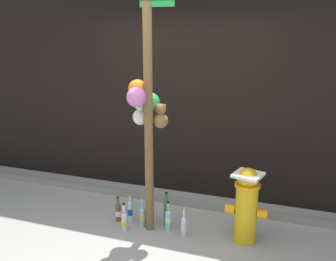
# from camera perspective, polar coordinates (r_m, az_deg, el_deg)

# --- Properties ---
(ground_plane) EXTENTS (14.00, 14.00, 0.00)m
(ground_plane) POSITION_cam_1_polar(r_m,az_deg,el_deg) (4.00, -4.81, -18.04)
(ground_plane) COLOR #9E9B93
(building_wall) EXTENTS (10.00, 0.20, 3.10)m
(building_wall) POSITION_cam_1_polar(r_m,az_deg,el_deg) (4.94, 2.51, 7.53)
(building_wall) COLOR black
(building_wall) RESTS_ON ground_plane
(curb_strip) EXTENTS (8.00, 0.12, 0.08)m
(curb_strip) POSITION_cam_1_polar(r_m,az_deg,el_deg) (4.91, 0.64, -10.93)
(curb_strip) COLOR gray
(curb_strip) RESTS_ON ground_plane
(memorial_post) EXTENTS (0.51, 0.50, 3.02)m
(memorial_post) POSITION_cam_1_polar(r_m,az_deg,el_deg) (3.82, -3.48, 7.50)
(memorial_post) COLOR brown
(memorial_post) RESTS_ON ground_plane
(fire_hydrant) EXTENTS (0.44, 0.34, 0.84)m
(fire_hydrant) POSITION_cam_1_polar(r_m,az_deg,el_deg) (3.99, 12.32, -11.25)
(fire_hydrant) COLOR gold
(fire_hydrant) RESTS_ON ground_plane
(bottle_0) EXTENTS (0.07, 0.07, 0.33)m
(bottle_0) POSITION_cam_1_polar(r_m,az_deg,el_deg) (4.28, -6.95, -13.97)
(bottle_0) COLOR silver
(bottle_0) RESTS_ON ground_plane
(bottle_1) EXTENTS (0.07, 0.07, 0.41)m
(bottle_1) POSITION_cam_1_polar(r_m,az_deg,el_deg) (4.32, -0.25, -12.69)
(bottle_1) COLOR #337038
(bottle_1) RESTS_ON ground_plane
(bottle_2) EXTENTS (0.07, 0.07, 0.31)m
(bottle_2) POSITION_cam_1_polar(r_m,az_deg,el_deg) (4.48, -7.89, -12.62)
(bottle_2) COLOR brown
(bottle_2) RESTS_ON ground_plane
(bottle_3) EXTENTS (0.06, 0.06, 0.33)m
(bottle_3) POSITION_cam_1_polar(r_m,az_deg,el_deg) (4.43, -6.03, -12.58)
(bottle_3) COLOR #B2DBEA
(bottle_3) RESTS_ON ground_plane
(bottle_4) EXTENTS (0.06, 0.06, 0.34)m
(bottle_4) POSITION_cam_1_polar(r_m,az_deg,el_deg) (4.12, 2.51, -14.89)
(bottle_4) COLOR #B2DBEA
(bottle_4) RESTS_ON ground_plane
(bottle_5) EXTENTS (0.07, 0.07, 0.35)m
(bottle_5) POSITION_cam_1_polar(r_m,az_deg,el_deg) (4.24, 0.02, -13.89)
(bottle_5) COLOR #93CCE0
(bottle_5) RESTS_ON ground_plane
(bottle_6) EXTENTS (0.07, 0.07, 0.35)m
(bottle_6) POSITION_cam_1_polar(r_m,az_deg,el_deg) (4.33, -4.04, -13.35)
(bottle_6) COLOR #93CCE0
(bottle_6) RESTS_ON ground_plane
(bottle_7) EXTENTS (0.07, 0.07, 0.32)m
(bottle_7) POSITION_cam_1_polar(r_m,az_deg,el_deg) (4.45, -2.82, -12.65)
(bottle_7) COLOR #B2DBEA
(bottle_7) RESTS_ON ground_plane
(litter_1) EXTENTS (0.10, 0.10, 0.01)m
(litter_1) POSITION_cam_1_polar(r_m,az_deg,el_deg) (4.16, -4.38, -16.65)
(litter_1) COLOR tan
(litter_1) RESTS_ON ground_plane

